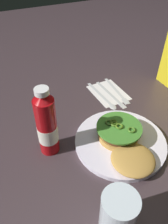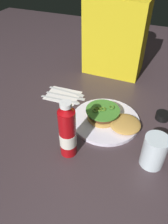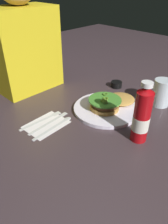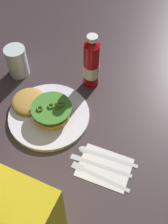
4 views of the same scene
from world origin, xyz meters
The scene contains 9 objects.
ground_plane centered at (0.00, 0.00, 0.00)m, with size 3.00×3.00×0.00m, color #3B2E32.
dinner_plate centered at (0.02, 0.16, 0.01)m, with size 0.28×0.28×0.01m, color white.
burger_sandwich centered at (0.04, 0.16, 0.03)m, with size 0.23×0.14×0.05m.
ketchup_bottle centered at (-0.05, -0.04, 0.10)m, with size 0.06×0.06×0.22m.
water_glass centered at (0.23, 0.02, 0.06)m, with size 0.08×0.08×0.12m, color silver.
napkin centered at (-0.23, 0.26, 0.00)m, with size 0.16×0.12×0.00m, color white.
spoon_utensil centered at (-0.20, 0.23, 0.00)m, with size 0.20×0.03×0.00m.
butter_knife centered at (-0.20, 0.27, 0.00)m, with size 0.20×0.03×0.00m.
fork_utensil centered at (-0.21, 0.30, 0.00)m, with size 0.19×0.03×0.00m.
Camera 4 is at (-0.33, 0.64, 0.80)m, focal length 45.13 mm.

